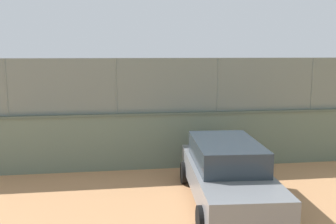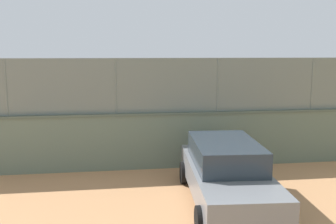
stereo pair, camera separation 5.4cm
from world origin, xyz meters
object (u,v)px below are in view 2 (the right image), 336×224
at_px(sports_ball, 137,125).
at_px(spare_ball_by_wall, 56,157).
at_px(player_foreground_swinging, 130,110).
at_px(courtside_bench, 82,148).
at_px(player_near_wall_returning, 144,121).
at_px(parked_car_grey, 226,172).

height_order(sports_ball, spare_ball_by_wall, sports_ball).
height_order(player_foreground_swinging, sports_ball, player_foreground_swinging).
bearing_deg(courtside_bench, player_foreground_swinging, -108.98).
distance_m(player_foreground_swinging, spare_ball_by_wall, 5.99).
relative_size(sports_ball, courtside_bench, 0.07).
height_order(player_foreground_swinging, spare_ball_by_wall, player_foreground_swinging).
relative_size(player_foreground_swinging, courtside_bench, 0.94).
bearing_deg(player_near_wall_returning, player_foreground_swinging, -81.45).
height_order(sports_ball, parked_car_grey, parked_car_grey).
distance_m(sports_ball, parked_car_grey, 6.05).
relative_size(player_near_wall_returning, player_foreground_swinging, 0.99).
height_order(courtside_bench, parked_car_grey, parked_car_grey).
height_order(sports_ball, courtside_bench, sports_ball).
relative_size(courtside_bench, parked_car_grey, 0.35).
xyz_separation_m(player_near_wall_returning, spare_ball_by_wall, (3.31, 2.17, -0.79)).
bearing_deg(player_near_wall_returning, sports_ball, 70.06).
relative_size(player_near_wall_returning, sports_ball, 13.05).
xyz_separation_m(courtside_bench, parked_car_grey, (-3.87, 4.21, 0.34)).
bearing_deg(parked_car_grey, sports_ball, -72.13).
distance_m(player_near_wall_returning, sports_ball, 1.06).
distance_m(sports_ball, courtside_bench, 2.58).
bearing_deg(sports_ball, parked_car_grey, 107.87).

